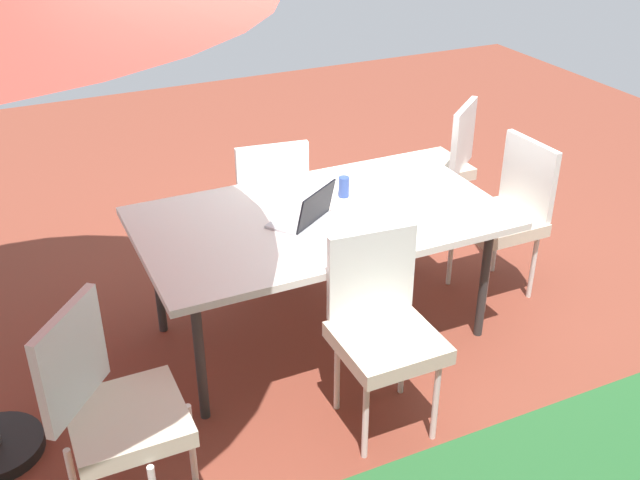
{
  "coord_description": "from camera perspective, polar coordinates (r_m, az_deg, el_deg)",
  "views": [
    {
      "loc": [
        1.53,
        3.27,
        2.61
      ],
      "look_at": [
        0.0,
        0.0,
        0.62
      ],
      "focal_mm": 42.28,
      "sensor_mm": 36.0,
      "label": 1
    }
  ],
  "objects": [
    {
      "name": "chair_northeast",
      "position": [
        3.23,
        -15.47,
        -11.96
      ],
      "size": [
        0.58,
        0.58,
        0.98
      ],
      "rotation": [
        0.0,
        0.0,
        4.02
      ],
      "color": "beige",
      "rests_on": "ground_plane"
    },
    {
      "name": "chair_southwest",
      "position": [
        5.35,
        9.06,
        5.91
      ],
      "size": [
        0.58,
        0.58,
        0.98
      ],
      "rotation": [
        0.0,
        0.0,
        0.69
      ],
      "color": "beige",
      "rests_on": "ground_plane"
    },
    {
      "name": "dining_table",
      "position": [
        4.08,
        0.0,
        1.29
      ],
      "size": [
        1.96,
        1.12,
        0.77
      ],
      "color": "white",
      "rests_on": "ground_plane"
    },
    {
      "name": "chair_north",
      "position": [
        3.57,
        4.75,
        -6.38
      ],
      "size": [
        0.47,
        0.48,
        0.98
      ],
      "rotation": [
        0.0,
        0.0,
        3.06
      ],
      "color": "beige",
      "rests_on": "ground_plane"
    },
    {
      "name": "cup",
      "position": [
        4.24,
        1.81,
        4.04
      ],
      "size": [
        0.06,
        0.06,
        0.12
      ],
      "primitive_type": "cylinder",
      "color": "#334C99",
      "rests_on": "dining_table"
    },
    {
      "name": "chair_west",
      "position": [
        4.72,
        13.86,
        2.16
      ],
      "size": [
        0.47,
        0.46,
        0.98
      ],
      "rotation": [
        0.0,
        0.0,
        1.61
      ],
      "color": "beige",
      "rests_on": "ground_plane"
    },
    {
      "name": "laptop",
      "position": [
        3.95,
        -1.16,
        1.9
      ],
      "size": [
        0.4,
        0.38,
        0.21
      ],
      "rotation": [
        0.0,
        0.0,
        0.6
      ],
      "color": "#B7B7BC",
      "rests_on": "dining_table"
    },
    {
      "name": "chair_south",
      "position": [
        4.73,
        -3.95,
        3.0
      ],
      "size": [
        0.48,
        0.49,
        0.98
      ],
      "rotation": [
        0.0,
        0.0,
        -0.13
      ],
      "color": "beige",
      "rests_on": "ground_plane"
    },
    {
      "name": "ground_plane",
      "position": [
        4.46,
        0.0,
        -7.06
      ],
      "size": [
        10.0,
        10.0,
        0.02
      ],
      "primitive_type": "cube",
      "color": "brown"
    }
  ]
}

